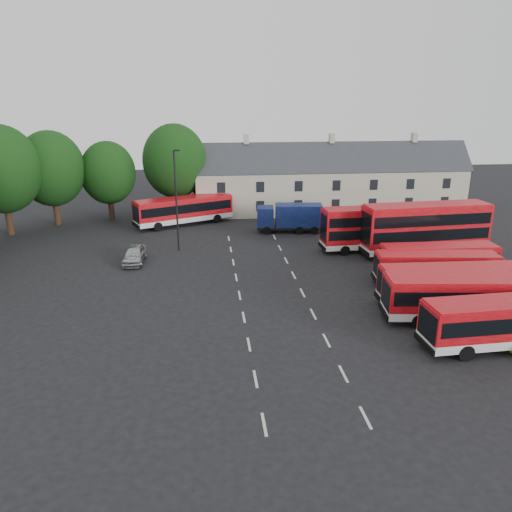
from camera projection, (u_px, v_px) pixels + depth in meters
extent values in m
plane|color=black|center=(242.00, 306.00, 37.10)|extent=(140.00, 140.00, 0.00)
cube|color=beige|center=(264.00, 424.00, 23.88)|extent=(0.15, 1.80, 0.01)
cube|color=beige|center=(255.00, 379.00, 27.66)|extent=(0.15, 1.80, 0.01)
cube|color=beige|center=(249.00, 344.00, 31.43)|extent=(0.15, 1.80, 0.01)
cube|color=beige|center=(244.00, 317.00, 35.21)|extent=(0.15, 1.80, 0.01)
cube|color=beige|center=(240.00, 295.00, 38.99)|extent=(0.15, 1.80, 0.01)
cube|color=beige|center=(236.00, 277.00, 42.76)|extent=(0.15, 1.80, 0.01)
cube|color=beige|center=(233.00, 262.00, 46.54)|extent=(0.15, 1.80, 0.01)
cube|color=beige|center=(231.00, 249.00, 50.32)|extent=(0.15, 1.80, 0.01)
cube|color=beige|center=(229.00, 238.00, 54.09)|extent=(0.15, 1.80, 0.01)
cube|color=beige|center=(366.00, 418.00, 24.38)|extent=(0.15, 1.80, 0.01)
cube|color=beige|center=(343.00, 374.00, 28.15)|extent=(0.15, 1.80, 0.01)
cube|color=beige|center=(327.00, 340.00, 31.93)|extent=(0.15, 1.80, 0.01)
cube|color=beige|center=(313.00, 314.00, 35.71)|extent=(0.15, 1.80, 0.01)
cube|color=beige|center=(302.00, 293.00, 39.48)|extent=(0.15, 1.80, 0.01)
cube|color=beige|center=(294.00, 275.00, 43.26)|extent=(0.15, 1.80, 0.01)
cube|color=beige|center=(286.00, 260.00, 47.04)|extent=(0.15, 1.80, 0.01)
cube|color=beige|center=(280.00, 248.00, 50.81)|extent=(0.15, 1.80, 0.01)
cube|color=beige|center=(274.00, 237.00, 54.59)|extent=(0.15, 1.80, 0.01)
cylinder|color=black|center=(8.00, 216.00, 54.80)|extent=(0.70, 0.70, 4.38)
ellipsoid|color=#10340E|center=(1.00, 169.00, 53.20)|extent=(8.25, 8.25, 9.49)
cylinder|color=black|center=(56.00, 208.00, 59.03)|extent=(0.70, 0.70, 4.02)
ellipsoid|color=#10340E|center=(51.00, 169.00, 57.56)|extent=(7.59, 7.59, 8.73)
cylinder|color=black|center=(111.00, 206.00, 61.60)|extent=(0.70, 0.70, 3.50)
ellipsoid|color=#10340E|center=(108.00, 173.00, 60.32)|extent=(6.60, 6.60, 7.59)
cylinder|color=black|center=(177.00, 200.00, 63.23)|extent=(0.70, 0.70, 4.20)
ellipsoid|color=#10340E|center=(175.00, 161.00, 61.70)|extent=(7.92, 7.92, 9.11)
cube|color=beige|center=(329.00, 190.00, 65.95)|extent=(35.00, 7.00, 5.50)
cube|color=#2D3035|center=(330.00, 169.00, 65.09)|extent=(35.70, 7.13, 7.13)
cube|color=beige|center=(246.00, 139.00, 62.75)|extent=(0.60, 0.90, 1.20)
cube|color=beige|center=(332.00, 138.00, 63.85)|extent=(0.60, 0.90, 1.20)
cube|color=beige|center=(414.00, 137.00, 64.94)|extent=(0.60, 0.90, 1.20)
cube|color=silver|center=(510.00, 335.00, 30.91)|extent=(11.29, 3.08, 0.56)
cylinder|color=black|center=(466.00, 353.00, 29.40)|extent=(1.03, 0.33, 1.02)
cube|color=silver|center=(467.00, 310.00, 34.41)|extent=(11.67, 3.88, 0.57)
cube|color=#B40B13|center=(470.00, 293.00, 34.00)|extent=(11.67, 3.88, 2.03)
cube|color=black|center=(470.00, 292.00, 33.98)|extent=(11.22, 3.89, 0.99)
cube|color=#B40B13|center=(472.00, 278.00, 33.66)|extent=(11.43, 3.75, 0.12)
cylinder|color=black|center=(419.00, 321.00, 33.41)|extent=(1.07, 0.41, 1.04)
cylinder|color=black|center=(512.00, 307.00, 35.58)|extent=(1.07, 0.41, 1.04)
cube|color=silver|center=(452.00, 296.00, 36.97)|extent=(10.84, 2.78, 0.54)
cube|color=#B40B13|center=(454.00, 280.00, 36.59)|extent=(10.84, 2.78, 1.91)
cube|color=black|center=(454.00, 280.00, 36.57)|extent=(10.41, 2.83, 0.93)
cube|color=#B40B13|center=(455.00, 268.00, 36.27)|extent=(10.62, 2.68, 0.12)
cylinder|color=black|center=(411.00, 307.00, 35.77)|extent=(0.99, 0.30, 0.98)
cylinder|color=black|center=(488.00, 292.00, 38.34)|extent=(0.99, 0.30, 0.98)
cube|color=silver|center=(435.00, 277.00, 40.79)|extent=(9.97, 3.34, 0.49)
cube|color=#B40B13|center=(437.00, 265.00, 40.45)|extent=(9.97, 3.34, 1.73)
cube|color=black|center=(437.00, 264.00, 40.43)|extent=(9.59, 3.35, 0.84)
cube|color=#B40B13|center=(438.00, 254.00, 40.16)|extent=(9.77, 3.23, 0.11)
cylinder|color=black|center=(400.00, 285.00, 39.95)|extent=(0.91, 0.35, 0.89)
cylinder|color=black|center=(468.00, 276.00, 41.79)|extent=(0.91, 0.35, 0.89)
cube|color=silver|center=(437.00, 268.00, 42.90)|extent=(9.92, 2.41, 0.49)
cube|color=#B40B13|center=(439.00, 256.00, 42.55)|extent=(9.92, 2.41, 1.75)
cube|color=black|center=(439.00, 255.00, 42.53)|extent=(9.53, 2.46, 0.85)
cube|color=#B40B13|center=(440.00, 246.00, 42.26)|extent=(9.72, 2.32, 0.11)
cylinder|color=black|center=(406.00, 276.00, 41.75)|extent=(0.90, 0.27, 0.90)
cylinder|color=black|center=(466.00, 266.00, 44.20)|extent=(0.90, 0.27, 0.90)
cube|color=silver|center=(423.00, 246.00, 48.49)|extent=(12.45, 3.81, 0.61)
cube|color=#B40B13|center=(426.00, 224.00, 47.81)|extent=(12.45, 3.81, 3.73)
cube|color=black|center=(425.00, 232.00, 48.04)|extent=(11.97, 3.84, 1.06)
cube|color=#B40B13|center=(428.00, 205.00, 47.21)|extent=(12.20, 3.68, 0.13)
cylinder|color=black|center=(391.00, 255.00, 46.71)|extent=(1.14, 0.41, 1.11)
cylinder|color=black|center=(452.00, 243.00, 50.47)|extent=(1.14, 0.41, 1.11)
cube|color=black|center=(426.00, 217.00, 47.58)|extent=(11.97, 3.84, 1.06)
cube|color=silver|center=(374.00, 243.00, 49.83)|extent=(10.80, 2.94, 0.53)
cube|color=#B40B13|center=(376.00, 225.00, 49.23)|extent=(10.80, 2.94, 3.26)
cube|color=black|center=(375.00, 231.00, 49.43)|extent=(10.37, 2.97, 0.92)
cube|color=#B40B13|center=(377.00, 208.00, 48.71)|extent=(10.58, 2.83, 0.12)
cylinder|color=black|center=(345.00, 250.00, 48.39)|extent=(0.98, 0.32, 0.97)
cylinder|color=black|center=(402.00, 241.00, 51.44)|extent=(0.98, 0.32, 0.97)
cube|color=black|center=(376.00, 219.00, 49.03)|extent=(10.37, 2.97, 0.92)
cube|color=silver|center=(184.00, 218.00, 59.46)|extent=(11.73, 7.22, 0.58)
cube|color=#B40B13|center=(184.00, 207.00, 59.04)|extent=(11.73, 7.22, 2.07)
cube|color=black|center=(184.00, 207.00, 59.02)|extent=(11.33, 7.09, 1.01)
cube|color=#B40B13|center=(183.00, 198.00, 58.70)|extent=(11.48, 7.03, 0.13)
cylinder|color=black|center=(158.00, 227.00, 56.77)|extent=(1.09, 0.71, 1.06)
cylinder|color=black|center=(208.00, 215.00, 62.32)|extent=(1.09, 0.71, 1.06)
cube|color=black|center=(289.00, 227.00, 56.42)|extent=(7.40, 2.66, 0.27)
cube|color=#0D194E|center=(265.00, 216.00, 56.03)|extent=(2.03, 2.44, 2.17)
cube|color=black|center=(258.00, 214.00, 55.93)|extent=(0.29, 1.92, 1.09)
cube|color=#0D194E|center=(299.00, 215.00, 56.00)|extent=(5.37, 2.78, 2.44)
cylinder|color=black|center=(267.00, 230.00, 55.49)|extent=(0.93, 0.35, 0.91)
cylinder|color=black|center=(312.00, 226.00, 57.44)|extent=(0.93, 0.35, 0.91)
imported|color=#AAADB2|center=(134.00, 255.00, 46.24)|extent=(2.05, 4.62, 1.54)
cylinder|color=black|center=(176.00, 202.00, 48.52)|extent=(0.18, 0.18, 9.90)
cube|color=black|center=(177.00, 150.00, 46.98)|extent=(0.60, 0.27, 0.18)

